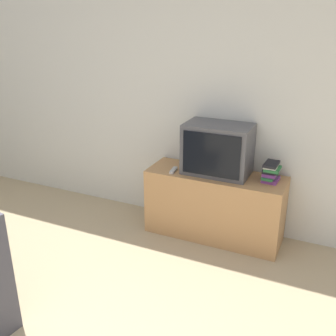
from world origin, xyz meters
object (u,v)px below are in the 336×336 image
tv_stand (214,205)px  television (218,149)px  book_stack (271,172)px  remote_on_stand (173,170)px

tv_stand → television: bearing=98.2°
tv_stand → television: (-0.00, 0.03, 0.57)m
book_stack → television: bearing=-178.6°
tv_stand → remote_on_stand: bearing=-165.0°
television → book_stack: 0.52m
television → remote_on_stand: 0.47m
remote_on_stand → book_stack: bearing=9.6°
tv_stand → remote_on_stand: (-0.39, -0.10, 0.34)m
television → remote_on_stand: (-0.39, -0.14, -0.23)m
book_stack → remote_on_stand: bearing=-170.4°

